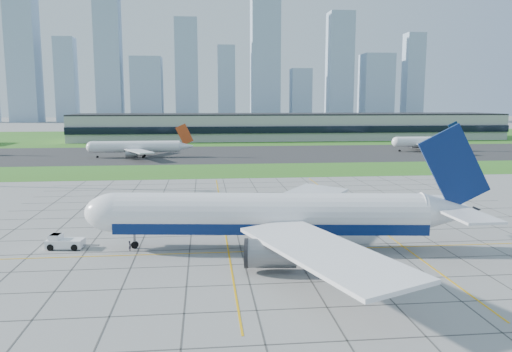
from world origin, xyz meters
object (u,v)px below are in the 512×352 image
at_px(pushback_tug, 64,242).
at_px(distant_jet_2, 425,142).
at_px(airliner, 273,215).
at_px(crew_near, 130,246).
at_px(distant_jet_1, 138,147).

bearing_deg(pushback_tug, distant_jet_2, 55.81).
distance_m(airliner, pushback_tug, 33.33).
distance_m(airliner, distant_jet_2, 174.43).
distance_m(crew_near, distant_jet_2, 186.10).
relative_size(pushback_tug, crew_near, 5.34).
bearing_deg(airliner, distant_jet_2, 64.80).
bearing_deg(distant_jet_1, airliner, -74.37).
distance_m(crew_near, distant_jet_1, 134.91).
bearing_deg(pushback_tug, crew_near, -5.90).
height_order(crew_near, distant_jet_1, distant_jet_1).
height_order(airliner, distant_jet_2, airliner).
distance_m(pushback_tug, crew_near, 10.89).
height_order(pushback_tug, crew_near, pushback_tug).
distance_m(pushback_tug, distant_jet_1, 131.68).
relative_size(airliner, distant_jet_2, 1.48).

